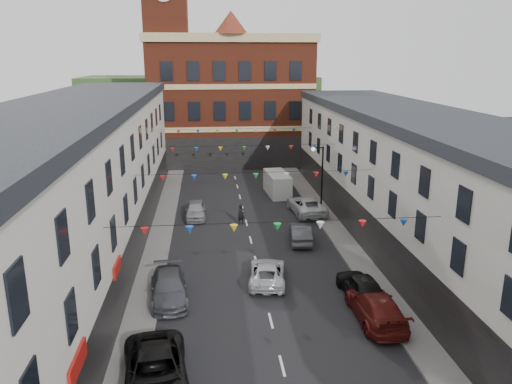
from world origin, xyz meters
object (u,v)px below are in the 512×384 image
object	(u,v)px
moving_car	(267,272)
white_van	(277,184)
car_left_e	(196,210)
pedestrian	(241,214)
car_right_c	(376,307)
car_right_d	(361,286)
street_lamp	(319,170)
car_right_e	(300,233)
car_left_c	(156,372)
car_left_d	(169,288)
car_right_f	(306,205)

from	to	relation	value
moving_car	white_van	size ratio (longest dim) A/B	0.93
car_left_e	pedestrian	bearing A→B (deg)	-28.23
white_van	pedestrian	world-z (taller)	white_van
car_right_c	car_right_d	distance (m)	2.56
street_lamp	car_right_d	bearing A→B (deg)	-93.77
car_left_e	moving_car	size ratio (longest dim) A/B	0.91
car_right_e	car_right_d	bearing A→B (deg)	107.51
white_van	car_right_e	bearing A→B (deg)	-94.94
moving_car	car_left_c	bearing A→B (deg)	66.69
car_right_c	pedestrian	world-z (taller)	pedestrian
pedestrian	car_right_e	bearing A→B (deg)	-66.26
car_left_d	car_left_c	bearing A→B (deg)	-94.91
car_right_d	white_van	world-z (taller)	white_van
street_lamp	car_left_c	world-z (taller)	street_lamp
car_right_e	car_left_e	bearing A→B (deg)	-32.94
car_right_e	moving_car	distance (m)	7.42
car_left_e	car_left_c	bearing A→B (deg)	-93.40
street_lamp	car_right_e	xyz separation A→B (m)	(-2.86, -6.73, -3.21)
pedestrian	car_left_e	bearing A→B (deg)	133.07
car_right_c	car_right_d	xyz separation A→B (m)	(0.00, 2.56, -0.02)
street_lamp	car_right_f	world-z (taller)	street_lamp
street_lamp	car_left_e	world-z (taller)	street_lamp
car_left_c	moving_car	world-z (taller)	car_left_c
car_left_c	car_right_f	world-z (taller)	car_left_c
car_right_e	car_right_f	size ratio (longest dim) A/B	0.76
moving_car	pedestrian	xyz separation A→B (m)	(-0.81, 11.12, 0.20)
car_left_c	white_van	xyz separation A→B (m)	(9.30, 29.55, 0.30)
street_lamp	moving_car	xyz separation A→B (m)	(-6.18, -13.36, -3.26)
car_right_e	car_right_c	bearing A→B (deg)	105.14
car_right_e	white_van	world-z (taller)	white_van
street_lamp	pedestrian	distance (m)	7.95
car_left_d	car_right_f	xyz separation A→B (m)	(11.00, 15.12, 0.04)
car_right_e	white_van	bearing A→B (deg)	-84.04
car_right_d	car_right_e	distance (m)	9.40
car_left_d	street_lamp	bearing A→B (deg)	46.39
pedestrian	car_right_c	bearing A→B (deg)	-88.87
moving_car	pedestrian	distance (m)	11.15
car_left_c	pedestrian	world-z (taller)	pedestrian
car_left_d	car_right_e	xyz separation A→B (m)	(9.19, 8.32, -0.04)
car_left_c	moving_car	distance (m)	11.33
car_right_f	pedestrian	world-z (taller)	pedestrian
white_van	pedestrian	size ratio (longest dim) A/B	2.96
car_left_d	car_right_d	bearing A→B (deg)	-9.60
car_left_e	car_right_f	world-z (taller)	car_right_f
car_right_f	pedestrian	xyz separation A→B (m)	(-5.94, -2.32, 0.07)
street_lamp	pedestrian	size ratio (longest dim) A/B	3.55
car_left_c	car_right_d	world-z (taller)	car_left_c
street_lamp	car_right_f	distance (m)	3.30
car_left_e	car_left_d	bearing A→B (deg)	-95.11
car_right_f	pedestrian	distance (m)	6.38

